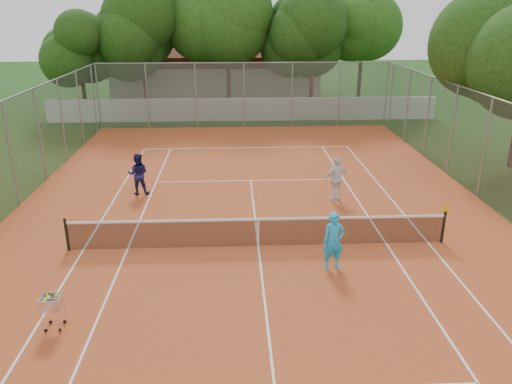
{
  "coord_description": "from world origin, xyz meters",
  "views": [
    {
      "loc": [
        -0.75,
        -14.26,
        7.13
      ],
      "look_at": [
        0.0,
        1.5,
        1.3
      ],
      "focal_mm": 35.0,
      "sensor_mm": 36.0,
      "label": 1
    }
  ],
  "objects_px": {
    "player_near": "(334,241)",
    "player_far_right": "(337,179)",
    "tennis_net": "(258,232)",
    "player_far_left": "(138,174)",
    "clubhouse": "(217,70)",
    "ball_hopper": "(53,311)"
  },
  "relations": [
    {
      "from": "player_far_left",
      "to": "player_far_right",
      "type": "bearing_deg",
      "value": 171.12
    },
    {
      "from": "tennis_net",
      "to": "clubhouse",
      "type": "distance_m",
      "value": 29.12
    },
    {
      "from": "player_far_left",
      "to": "player_far_right",
      "type": "xyz_separation_m",
      "value": [
        7.83,
        -1.1,
        0.04
      ]
    },
    {
      "from": "player_near",
      "to": "ball_hopper",
      "type": "relative_size",
      "value": 1.85
    },
    {
      "from": "player_far_left",
      "to": "tennis_net",
      "type": "bearing_deg",
      "value": 131.72
    },
    {
      "from": "player_near",
      "to": "ball_hopper",
      "type": "height_order",
      "value": "player_near"
    },
    {
      "from": "clubhouse",
      "to": "tennis_net",
      "type": "bearing_deg",
      "value": -86.05
    },
    {
      "from": "player_near",
      "to": "player_far_left",
      "type": "height_order",
      "value": "player_near"
    },
    {
      "from": "player_far_left",
      "to": "player_far_right",
      "type": "distance_m",
      "value": 7.91
    },
    {
      "from": "ball_hopper",
      "to": "player_far_left",
      "type": "bearing_deg",
      "value": 65.41
    },
    {
      "from": "tennis_net",
      "to": "player_far_right",
      "type": "bearing_deg",
      "value": 50.06
    },
    {
      "from": "tennis_net",
      "to": "player_far_left",
      "type": "distance_m",
      "value": 6.78
    },
    {
      "from": "tennis_net",
      "to": "player_near",
      "type": "relative_size",
      "value": 6.94
    },
    {
      "from": "player_near",
      "to": "player_far_right",
      "type": "xyz_separation_m",
      "value": [
        1.17,
        5.39,
        0.03
      ]
    },
    {
      "from": "player_near",
      "to": "ball_hopper",
      "type": "bearing_deg",
      "value": -163.53
    },
    {
      "from": "tennis_net",
      "to": "player_far_right",
      "type": "height_order",
      "value": "player_far_right"
    },
    {
      "from": "clubhouse",
      "to": "player_near",
      "type": "distance_m",
      "value": 30.8
    },
    {
      "from": "clubhouse",
      "to": "player_far_right",
      "type": "xyz_separation_m",
      "value": [
        5.25,
        -25.12,
        -1.29
      ]
    },
    {
      "from": "player_near",
      "to": "player_far_left",
      "type": "relative_size",
      "value": 1.01
    },
    {
      "from": "player_far_left",
      "to": "player_far_right",
      "type": "height_order",
      "value": "player_far_right"
    },
    {
      "from": "clubhouse",
      "to": "player_near",
      "type": "height_order",
      "value": "clubhouse"
    },
    {
      "from": "clubhouse",
      "to": "player_far_left",
      "type": "distance_m",
      "value": 24.19
    }
  ]
}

